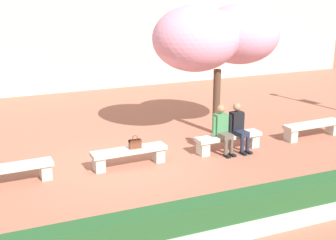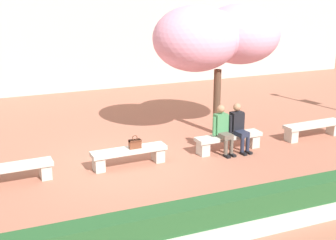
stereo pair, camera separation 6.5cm
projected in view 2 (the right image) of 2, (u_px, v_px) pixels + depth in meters
ground_plane at (129, 166)px, 11.61m from camera, size 100.00×100.00×0.00m
stone_bench_near_west at (10, 171)px, 10.48m from camera, size 1.91×0.48×0.45m
stone_bench_center at (129, 154)px, 11.52m from camera, size 1.91×0.48×0.45m
stone_bench_near_east at (229, 140)px, 12.55m from camera, size 1.91×0.48×0.45m
stone_bench_east_end at (313, 128)px, 13.59m from camera, size 1.91×0.48×0.45m
person_seated_left at (222, 127)px, 12.31m from camera, size 0.51×0.71×1.29m
person_seated_right at (238, 125)px, 12.49m from camera, size 0.51×0.71×1.29m
handbag at (135, 143)px, 11.47m from camera, size 0.30×0.15×0.34m
cherry_tree_main at (218, 36)px, 13.24m from camera, size 3.87×2.34×3.80m
planter_hedge_foreground at (199, 224)px, 8.06m from camera, size 16.58×0.50×0.80m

